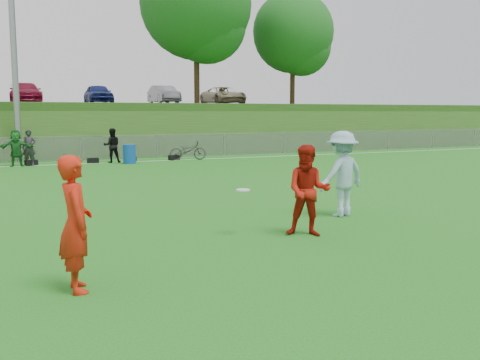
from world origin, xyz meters
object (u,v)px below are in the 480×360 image
player_blue (342,174)px  frisbee (243,190)px  recycling_bin (129,154)px  bicycle (188,150)px  player_red_left (76,224)px  player_red_center (308,191)px

player_blue → frisbee: (-3.00, -0.88, -0.09)m
player_blue → recycling_bin: (-1.58, 15.31, -0.56)m
frisbee → bicycle: bicycle is taller
player_red_left → player_red_center: bearing=-73.0°
player_red_left → frisbee: size_ratio=6.78×
player_red_center → frisbee: bearing=-171.3°
frisbee → player_red_center: bearing=-25.4°
player_blue → frisbee: size_ratio=7.27×
bicycle → player_blue: bearing=-174.5°
player_blue → bicycle: size_ratio=1.07×
frisbee → bicycle: bearing=74.6°
frisbee → player_blue: bearing=16.4°
recycling_bin → frisbee: bearing=-95.0°
player_red_left → player_blue: bearing=-66.5°
player_blue → recycling_bin: size_ratio=2.20×
player_red_left → recycling_bin: bearing=-16.2°
player_red_left → recycling_bin: 18.95m
player_blue → bicycle: player_blue is taller
recycling_bin → player_red_left: bearing=-105.1°
player_red_left → player_red_center: 4.94m
player_red_center → recycling_bin: (0.24, 16.75, -0.46)m
player_blue → frisbee: player_blue is taller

